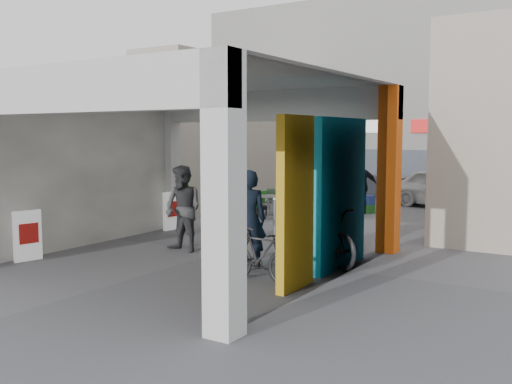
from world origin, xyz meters
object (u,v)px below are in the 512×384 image
Objects in this scene: produce_stand at (249,205)px; white_van at (446,188)px; cafe_set at (269,207)px; bicycle_front at (318,235)px; man_back_turned at (183,209)px; bicycle_rear at (260,255)px; man_with_dog at (248,219)px; man_crates at (361,186)px; border_collie at (237,250)px; man_elderly at (306,220)px.

white_van reaches higher than produce_stand.
bicycle_front reaches higher than cafe_set.
man_back_turned is (1.82, -5.39, 0.62)m from produce_stand.
cafe_set is 7.77m from bicycle_rear.
man_with_dog is 1.00× the size of man_back_turned.
cafe_set is 3.04m from man_crates.
man_back_turned is 0.47× the size of white_van.
bicycle_rear is (3.84, -6.76, 0.17)m from cafe_set.
border_collie is 1.53m from man_elderly.
bicycle_rear is (-0.22, -1.78, -0.09)m from bicycle_front.
man_elderly is at bearing 78.54° from bicycle_front.
border_collie is at bearing -111.52° from man_elderly.
man_elderly is 0.74× the size of bicycle_front.
cafe_set is 2.27× the size of border_collie.
man_back_turned is (-1.54, 0.26, 0.69)m from border_collie.
man_elderly is 0.39× the size of white_van.
man_with_dog reaches higher than white_van.
border_collie is 1.62m from bicycle_front.
man_crates reaches higher than bicycle_rear.
man_with_dog is 1.21× the size of bicycle_rear.
cafe_set is 6.37m from white_van.
cafe_set is at bearing 63.37° from bicycle_front.
man_elderly is (0.99, 1.03, 0.54)m from border_collie.
produce_stand is 1.97× the size of border_collie.
man_elderly is at bearing -22.85° from produce_stand.
man_back_turned is 10.77m from white_van.
border_collie is 0.38× the size of bicycle_rear.
bicycle_rear is at bearing -60.40° from cafe_set.
man_with_dog reaches higher than man_back_turned.
bicycle_front is (1.40, 0.74, 0.32)m from border_collie.
man_elderly is 6.95m from man_crates.
man_with_dog is 0.47× the size of white_van.
bicycle_rear is (4.53, -6.68, 0.16)m from produce_stand.
bicycle_front reaches higher than border_collie.
produce_stand is 0.76× the size of bicycle_rear.
bicycle_rear is at bearing -163.94° from white_van.
border_collie is 0.32× the size of man_with_dog.
white_van is at bearing 69.99° from produce_stand.
man_with_dog is (3.82, -5.94, 0.62)m from produce_stand.
man_elderly is 0.56m from bicycle_front.
man_back_turned is (-2.00, 0.55, -0.00)m from man_with_dog.
white_van reaches higher than bicycle_rear.
man_back_turned is at bearing -178.70° from white_van.
man_crates is at bearing 92.28° from border_collie.
bicycle_front is at bearing 84.14° from man_crates.
man_back_turned reaches higher than produce_stand.
white_van is (2.95, 10.35, -0.25)m from man_back_turned.
bicycle_front is at bearing 15.28° from man_back_turned.
border_collie is 0.38× the size of man_elderly.
produce_stand is (-0.69, -0.08, 0.02)m from cafe_set.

